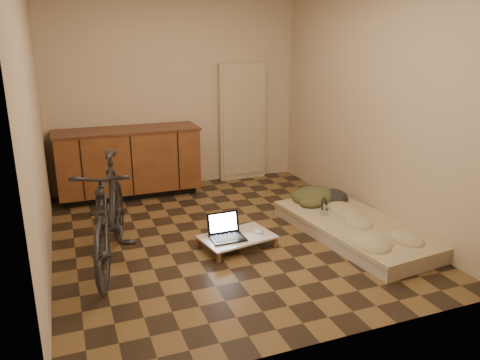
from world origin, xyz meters
name	(u,v)px	position (x,y,z in m)	size (l,w,h in m)	color
room_shell	(224,115)	(0.00, 0.00, 1.30)	(3.50, 4.00, 2.60)	brown
cabinets	(129,162)	(-0.75, 1.70, 0.47)	(1.84, 0.62, 0.91)	black
appliance_panel	(242,122)	(0.95, 1.94, 0.85)	(0.70, 0.10, 1.70)	beige
bicycle	(109,207)	(-1.20, -0.25, 0.56)	(0.51, 1.74, 1.13)	black
futon	(355,228)	(1.30, -0.52, 0.08)	(1.10, 1.97, 0.16)	#B7A893
clothing_pile	(320,191)	(1.28, 0.23, 0.28)	(0.59, 0.49, 0.23)	#3E4327
headphones	(324,206)	(1.12, -0.17, 0.24)	(0.23, 0.21, 0.15)	black
lap_desk	(237,237)	(0.01, -0.33, 0.10)	(0.79, 0.59, 0.12)	brown
laptop	(226,233)	(-0.10, -0.31, 0.17)	(0.33, 0.30, 0.23)	black
mouse	(259,231)	(0.25, -0.33, 0.14)	(0.07, 0.11, 0.04)	silver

